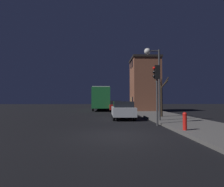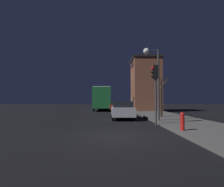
{
  "view_description": "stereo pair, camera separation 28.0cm",
  "coord_description": "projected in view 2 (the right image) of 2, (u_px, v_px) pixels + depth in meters",
  "views": [
    {
      "loc": [
        -0.63,
        -8.4,
        1.69
      ],
      "look_at": [
        0.05,
        9.88,
        2.35
      ],
      "focal_mm": 28.0,
      "sensor_mm": 36.0,
      "label": 1
    },
    {
      "loc": [
        -0.35,
        -8.41,
        1.69
      ],
      "look_at": [
        0.05,
        9.88,
        2.35
      ],
      "focal_mm": 28.0,
      "sensor_mm": 36.0,
      "label": 2
    }
  ],
  "objects": [
    {
      "name": "brick_building",
      "position": [
        146.0,
        84.0,
        25.62
      ],
      "size": [
        4.06,
        4.58,
        7.67
      ],
      "color": "brown",
      "rests_on": "sidewalk"
    },
    {
      "name": "traffic_light",
      "position": [
        155.0,
        82.0,
        11.36
      ],
      "size": [
        0.43,
        0.24,
        3.95
      ],
      "color": "#38383A",
      "rests_on": "ground"
    },
    {
      "name": "sidewalk",
      "position": [
        220.0,
        133.0,
        8.46
      ],
      "size": [
        4.12,
        60.0,
        0.16
      ],
      "color": "#514F4C",
      "rests_on": "ground"
    },
    {
      "name": "car_mid_lane",
      "position": [
        116.0,
        106.0,
        25.23
      ],
      "size": [
        1.81,
        4.26,
        1.55
      ],
      "color": "#B21E19",
      "rests_on": "ground"
    },
    {
      "name": "fire_hydrant",
      "position": [
        182.0,
        121.0,
        8.75
      ],
      "size": [
        0.21,
        0.21,
        0.91
      ],
      "color": "red",
      "rests_on": "sidewalk"
    },
    {
      "name": "bus",
      "position": [
        103.0,
        97.0,
        29.41
      ],
      "size": [
        2.62,
        10.57,
        3.61
      ],
      "color": "#1E6B33",
      "rests_on": "ground"
    },
    {
      "name": "streetlamp",
      "position": [
        152.0,
        67.0,
        13.17
      ],
      "size": [
        1.21,
        0.48,
        5.44
      ],
      "color": "#38383A",
      "rests_on": "sidewalk"
    },
    {
      "name": "bare_tree",
      "position": [
        161.0,
        96.0,
        16.04
      ],
      "size": [
        0.94,
        2.09,
        3.87
      ],
      "color": "#2D2319",
      "rests_on": "sidewalk"
    },
    {
      "name": "car_near_lane",
      "position": [
        122.0,
        110.0,
        15.3
      ],
      "size": [
        1.86,
        3.92,
        1.55
      ],
      "color": "#B7BABF",
      "rests_on": "ground"
    },
    {
      "name": "ground_plane",
      "position": [
        115.0,
        135.0,
        8.35
      ],
      "size": [
        120.0,
        120.0,
        0.0
      ],
      "primitive_type": "plane",
      "color": "black"
    }
  ]
}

